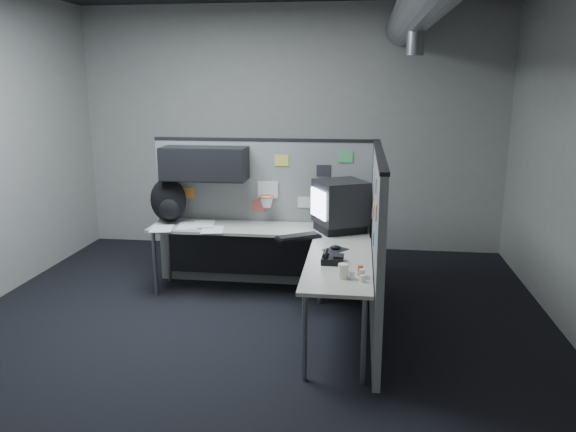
# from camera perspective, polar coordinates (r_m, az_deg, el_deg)

# --- Properties ---
(room) EXTENTS (5.62, 5.62, 3.22)m
(room) POSITION_cam_1_polar(r_m,az_deg,el_deg) (4.66, 2.78, 11.99)
(room) COLOR black
(room) RESTS_ON ground
(partition_back) EXTENTS (2.44, 0.42, 1.63)m
(partition_back) POSITION_cam_1_polar(r_m,az_deg,el_deg) (6.11, -3.98, 1.92)
(partition_back) COLOR slate
(partition_back) RESTS_ON ground
(partition_right) EXTENTS (0.07, 2.23, 1.63)m
(partition_right) POSITION_cam_1_polar(r_m,az_deg,el_deg) (5.05, 8.98, -2.76)
(partition_right) COLOR slate
(partition_right) RESTS_ON ground
(desk) EXTENTS (2.31, 2.11, 0.73)m
(desk) POSITION_cam_1_polar(r_m,az_deg,el_deg) (5.63, -0.98, -3.08)
(desk) COLOR #AFAB9E
(desk) RESTS_ON ground
(monitor) EXTENTS (0.61, 0.61, 0.52)m
(monitor) POSITION_cam_1_polar(r_m,az_deg,el_deg) (5.70, 5.32, 1.09)
(monitor) COLOR black
(monitor) RESTS_ON desk
(keyboard) EXTENTS (0.45, 0.37, 0.04)m
(keyboard) POSITION_cam_1_polar(r_m,az_deg,el_deg) (5.46, 1.03, -2.13)
(keyboard) COLOR black
(keyboard) RESTS_ON desk
(mouse) EXTENTS (0.25, 0.26, 0.04)m
(mouse) POSITION_cam_1_polar(r_m,az_deg,el_deg) (5.11, 4.85, -3.29)
(mouse) COLOR black
(mouse) RESTS_ON desk
(phone) EXTENTS (0.19, 0.21, 0.09)m
(phone) POSITION_cam_1_polar(r_m,az_deg,el_deg) (4.75, 4.50, -4.33)
(phone) COLOR black
(phone) RESTS_ON desk
(bottles) EXTENTS (0.13, 0.19, 0.08)m
(bottles) POSITION_cam_1_polar(r_m,az_deg,el_deg) (4.41, 7.26, -5.85)
(bottles) COLOR silver
(bottles) RESTS_ON desk
(cup) EXTENTS (0.09, 0.09, 0.11)m
(cup) POSITION_cam_1_polar(r_m,az_deg,el_deg) (4.39, 5.63, -5.58)
(cup) COLOR white
(cup) RESTS_ON desk
(papers) EXTENTS (0.80, 0.58, 0.01)m
(papers) POSITION_cam_1_polar(r_m,az_deg,el_deg) (5.96, -9.75, -1.11)
(papers) COLOR white
(papers) RESTS_ON desk
(backpack) EXTENTS (0.40, 0.36, 0.48)m
(backpack) POSITION_cam_1_polar(r_m,az_deg,el_deg) (6.20, -12.05, 1.52)
(backpack) COLOR black
(backpack) RESTS_ON desk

